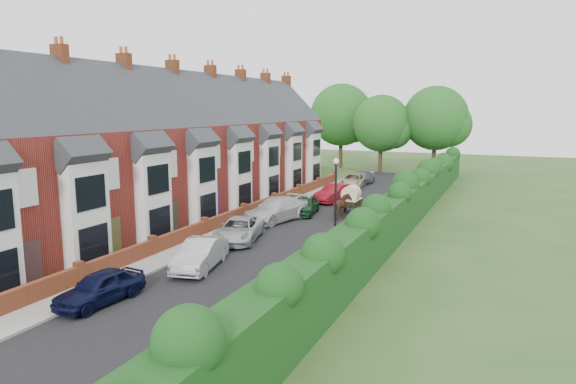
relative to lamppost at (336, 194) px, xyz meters
The scene contains 23 objects.
ground 6.20m from the lamppost, 130.36° to the right, with size 140.00×140.00×0.00m, color #2D4C1E.
road 8.66m from the lamppost, 119.12° to the left, with size 6.00×58.00×0.02m, color black.
pavement_hedge_side 7.71m from the lamppost, 88.36° to the left, with size 2.20×58.00×0.12m, color gray.
pavement_house_side 10.93m from the lamppost, 137.91° to the left, with size 1.70×58.00×0.12m, color gray.
kerb_hedge_side 7.76m from the lamppost, 96.92° to the left, with size 0.18×58.00×0.13m, color #999893.
kerb_house_side 10.38m from the lamppost, 134.79° to the left, with size 0.18×58.00×0.13m, color #999893.
hedge 7.47m from the lamppost, 74.05° to the left, with size 2.10×58.00×2.85m.
terrace_row 15.52m from the lamppost, 157.25° to the left, with size 9.05×40.50×11.50m.
garden_wall_row 10.98m from the lamppost, 145.56° to the left, with size 0.35×40.35×1.10m.
lamppost is the anchor object (origin of this frame).
tree_far_left 36.66m from the lamppost, 99.53° to the left, with size 7.14×6.80×9.29m.
tree_far_right 38.20m from the lamppost, 90.02° to the left, with size 7.98×7.60×10.31m.
tree_far_back 41.01m from the lamppost, 107.06° to the left, with size 8.40×8.00×10.82m.
car_navy 12.33m from the lamppost, 122.11° to the right, with size 1.55×3.86×1.31m, color black.
car_silver_a 7.56m from the lamppost, 137.60° to the right, with size 1.52×4.35×1.43m, color #A8A8AD.
car_silver_b 6.66m from the lamppost, behind, with size 2.25×4.88×1.36m, color #A9ACB1.
car_white 9.29m from the lamppost, 135.33° to the left, with size 2.25×5.54×1.61m, color #BABABA.
car_green 10.98m from the lamppost, 120.49° to the left, with size 1.63×4.05×1.38m, color #10351D.
car_red 15.88m from the lamppost, 108.67° to the left, with size 1.56×4.48×1.48m, color maroon.
car_beige 24.30m from the lamppost, 104.35° to the left, with size 2.17×4.71×1.31m, color tan.
car_grey 26.18m from the lamppost, 102.77° to the left, with size 1.83×4.51×1.31m, color slate.
horse 9.38m from the lamppost, 105.62° to the left, with size 0.94×2.06×1.74m, color #51321D.
horse_cart 11.40m from the lamppost, 102.57° to the left, with size 1.31×2.90×2.09m.
Camera 1 is at (11.74, -21.04, 7.73)m, focal length 32.00 mm.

